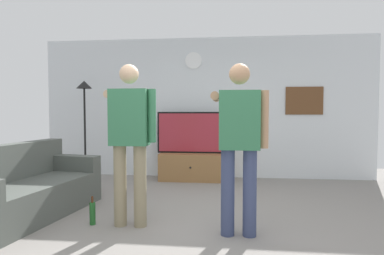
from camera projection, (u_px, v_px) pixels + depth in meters
ground_plane at (186, 233)px, 3.34m from camera, size 8.40×8.40×0.00m
back_wall at (205, 108)px, 6.20m from camera, size 6.40×0.10×2.70m
tv_stand at (192, 166)px, 5.93m from camera, size 1.19×0.55×0.50m
television at (192, 132)px, 5.94m from camera, size 1.31×0.07×0.77m
wall_clock at (194, 61)px, 6.12m from camera, size 0.32×0.03×0.32m
framed_picture at (304, 101)px, 5.94m from camera, size 0.68×0.04×0.52m
floor_lamp at (85, 109)px, 5.81m from camera, size 0.32×0.32×1.84m
person_standing_nearer_lamp at (130, 135)px, 3.50m from camera, size 0.59×0.78×1.79m
person_standing_nearer_couch at (239, 139)px, 3.23m from camera, size 0.59×0.78×1.76m
side_couch at (24, 191)px, 3.83m from camera, size 1.13×1.98×0.87m
beverage_bottle at (93, 213)px, 3.57m from camera, size 0.07×0.07×0.32m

